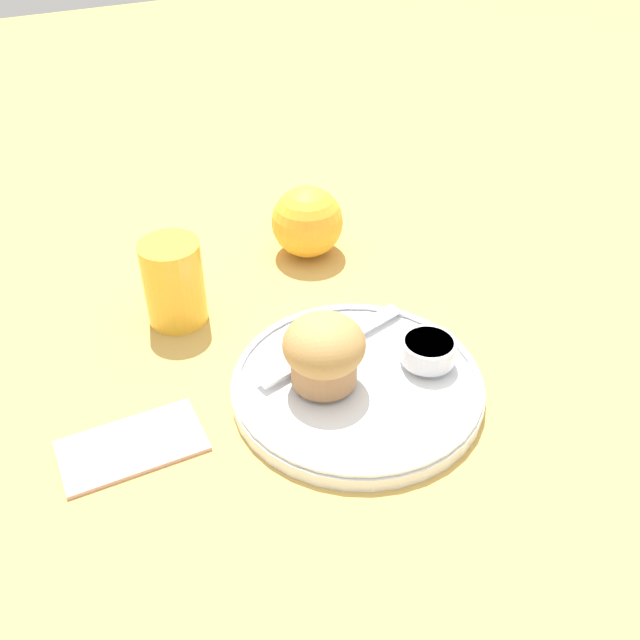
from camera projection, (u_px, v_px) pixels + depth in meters
name	position (u px, v px, depth m)	size (l,w,h in m)	color
ground_plane	(345.00, 376.00, 0.70)	(3.00, 3.00, 0.00)	tan
plate	(358.00, 385.00, 0.68)	(0.24, 0.24, 0.02)	white
muffin	(324.00, 351.00, 0.65)	(0.08, 0.08, 0.07)	#9E7047
cream_ramekin	(428.00, 349.00, 0.69)	(0.05, 0.05, 0.02)	silver
berry_pair	(319.00, 337.00, 0.71)	(0.03, 0.02, 0.02)	maroon
butter_knife	(335.00, 343.00, 0.71)	(0.18, 0.06, 0.00)	silver
orange_fruit	(307.00, 222.00, 0.86)	(0.09, 0.09, 0.09)	#F4A82D
juice_glass	(174.00, 282.00, 0.75)	(0.06, 0.06, 0.09)	gold
folded_napkin	(133.00, 448.00, 0.62)	(0.12, 0.07, 0.01)	#D19E93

